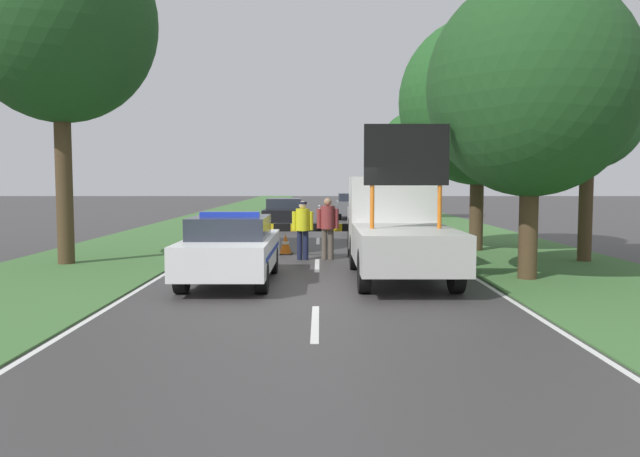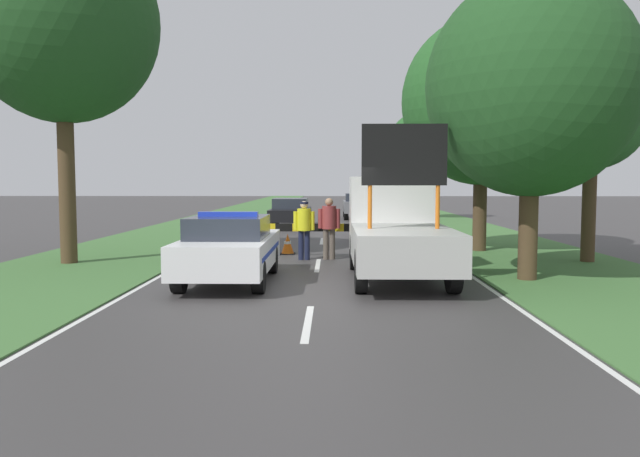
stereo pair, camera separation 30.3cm
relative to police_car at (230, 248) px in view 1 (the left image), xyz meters
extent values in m
plane|color=#3D3A3A|center=(1.87, -1.42, -0.76)|extent=(160.00, 160.00, 0.00)
cube|color=silver|center=(1.87, -3.91, -0.75)|extent=(0.12, 2.55, 0.01)
cube|color=silver|center=(1.87, 2.77, -0.75)|extent=(0.12, 2.55, 0.01)
cube|color=silver|center=(1.87, 9.44, -0.75)|extent=(0.12, 2.55, 0.01)
cube|color=silver|center=(1.87, 16.11, -0.75)|extent=(0.12, 2.55, 0.01)
cube|color=silver|center=(1.87, 22.78, -0.75)|extent=(0.12, 2.55, 0.01)
cube|color=silver|center=(1.87, 29.45, -0.75)|extent=(0.12, 2.55, 0.01)
cube|color=silver|center=(1.87, 36.13, -0.75)|extent=(0.12, 2.55, 0.01)
cube|color=silver|center=(1.87, 42.80, -0.75)|extent=(0.12, 2.55, 0.01)
cube|color=silver|center=(-1.77, 14.60, -0.75)|extent=(0.10, 66.24, 0.01)
cube|color=silver|center=(5.50, 14.60, -0.75)|extent=(0.10, 66.24, 0.01)
cube|color=#427038|center=(-4.26, 18.58, -0.74)|extent=(4.79, 120.00, 0.03)
cube|color=#427038|center=(7.99, 18.58, -0.74)|extent=(4.79, 120.00, 0.03)
cube|color=white|center=(0.00, 0.02, -0.09)|extent=(1.82, 4.41, 0.67)
cube|color=#282D38|center=(0.00, -0.12, 0.47)|extent=(1.60, 2.03, 0.46)
cylinder|color=black|center=(-0.79, 1.38, -0.43)|extent=(0.24, 0.65, 0.65)
cylinder|color=black|center=(0.79, 1.38, -0.43)|extent=(0.24, 0.65, 0.65)
cylinder|color=black|center=(-0.79, -1.35, -0.43)|extent=(0.24, 0.65, 0.65)
cylinder|color=black|center=(0.79, -1.35, -0.43)|extent=(0.24, 0.65, 0.65)
cube|color=#1E38C6|center=(0.00, -0.12, 0.75)|extent=(1.28, 0.24, 0.10)
cube|color=#193399|center=(0.00, 0.02, -0.06)|extent=(1.83, 3.61, 0.10)
cube|color=black|center=(0.00, 2.26, -0.16)|extent=(1.00, 0.08, 0.40)
cube|color=white|center=(3.73, 2.05, 0.63)|extent=(2.07, 1.61, 1.88)
cube|color=#232833|center=(3.73, 2.83, 0.97)|extent=(1.76, 0.04, 0.83)
cube|color=#B2B2AD|center=(3.73, -0.56, 0.08)|extent=(2.07, 3.60, 0.78)
cylinder|color=#D16619|center=(3.03, -0.56, 0.92)|extent=(0.09, 0.09, 0.90)
cylinder|color=#D16619|center=(4.43, -0.56, 0.92)|extent=(0.09, 0.09, 0.90)
cube|color=black|center=(3.73, -0.56, 2.00)|extent=(1.76, 0.12, 1.26)
cylinder|color=black|center=(2.82, 2.05, -0.31)|extent=(0.24, 0.89, 0.89)
cylinder|color=black|center=(4.65, 2.05, -0.31)|extent=(0.24, 0.89, 0.89)
cylinder|color=black|center=(2.82, -1.28, -0.31)|extent=(0.24, 0.89, 0.89)
cylinder|color=black|center=(4.65, -1.28, -0.31)|extent=(0.24, 0.89, 0.89)
cylinder|color=black|center=(0.38, 4.61, -0.38)|extent=(0.07, 0.07, 0.75)
cylinder|color=black|center=(2.79, 4.61, -0.38)|extent=(0.07, 0.07, 0.75)
cube|color=yellow|center=(0.33, 4.61, 0.11)|extent=(0.50, 0.08, 0.22)
cube|color=black|center=(0.84, 4.61, 0.11)|extent=(0.50, 0.08, 0.22)
cube|color=yellow|center=(1.34, 4.61, 0.11)|extent=(0.50, 0.08, 0.22)
cube|color=black|center=(1.84, 4.61, 0.11)|extent=(0.50, 0.08, 0.22)
cube|color=yellow|center=(2.34, 4.61, 0.11)|extent=(0.50, 0.08, 0.22)
cube|color=black|center=(2.84, 4.61, 0.11)|extent=(0.50, 0.08, 0.22)
cylinder|color=#191E38|center=(1.37, 3.94, -0.34)|extent=(0.15, 0.15, 0.83)
cylinder|color=#191E38|center=(1.54, 3.94, -0.34)|extent=(0.15, 0.15, 0.83)
cylinder|color=yellow|center=(1.45, 3.94, 0.38)|extent=(0.38, 0.38, 0.62)
cylinder|color=yellow|center=(1.22, 3.94, 0.35)|extent=(0.12, 0.12, 0.53)
cylinder|color=yellow|center=(1.69, 3.94, 0.35)|extent=(0.12, 0.12, 0.53)
sphere|color=beige|center=(1.45, 3.94, 0.80)|extent=(0.21, 0.21, 0.21)
cylinder|color=#141933|center=(1.45, 3.94, 0.85)|extent=(0.25, 0.25, 0.05)
cylinder|color=brown|center=(2.07, 4.03, -0.32)|extent=(0.16, 0.16, 0.87)
cylinder|color=brown|center=(2.25, 4.03, -0.32)|extent=(0.16, 0.16, 0.87)
cylinder|color=maroon|center=(2.16, 4.03, 0.44)|extent=(0.40, 0.40, 0.65)
cylinder|color=maroon|center=(1.91, 4.03, 0.40)|extent=(0.13, 0.13, 0.55)
cylinder|color=maroon|center=(2.41, 4.03, 0.40)|extent=(0.13, 0.13, 0.55)
sphere|color=#A57A5B|center=(2.16, 4.03, 0.87)|extent=(0.22, 0.22, 0.22)
cube|color=black|center=(0.89, 5.27, -0.74)|extent=(0.45, 0.45, 0.03)
cone|color=orange|center=(0.89, 5.27, -0.43)|extent=(0.38, 0.38, 0.59)
cylinder|color=white|center=(0.89, 5.27, -0.40)|extent=(0.21, 0.21, 0.08)
cube|color=black|center=(4.10, 5.44, -0.74)|extent=(0.36, 0.36, 0.03)
cone|color=orange|center=(4.10, 5.44, -0.49)|extent=(0.30, 0.30, 0.47)
cylinder|color=white|center=(4.10, 5.44, -0.47)|extent=(0.17, 0.17, 0.07)
cube|color=#B2B2B7|center=(3.97, 10.67, -0.01)|extent=(1.72, 4.62, 0.76)
cube|color=#282D38|center=(3.97, 10.54, 0.65)|extent=(1.52, 2.13, 0.56)
cylinder|color=black|center=(3.23, 12.11, -0.39)|extent=(0.24, 0.74, 0.74)
cylinder|color=black|center=(4.72, 12.11, -0.39)|extent=(0.24, 0.74, 0.74)
cylinder|color=black|center=(3.23, 9.24, -0.39)|extent=(0.24, 0.74, 0.74)
cylinder|color=black|center=(4.72, 9.24, -0.39)|extent=(0.24, 0.74, 0.74)
cube|color=black|center=(0.22, 16.90, -0.15)|extent=(1.85, 4.62, 0.56)
cube|color=#282D38|center=(0.22, 16.77, 0.38)|extent=(1.63, 2.13, 0.49)
cylinder|color=black|center=(-0.59, 18.34, -0.43)|extent=(0.24, 0.65, 0.65)
cylinder|color=black|center=(1.02, 18.34, -0.43)|extent=(0.24, 0.65, 0.65)
cylinder|color=black|center=(-0.59, 15.47, -0.43)|extent=(0.24, 0.65, 0.65)
cylinder|color=black|center=(1.02, 15.47, -0.43)|extent=(0.24, 0.65, 0.65)
cube|color=slate|center=(3.86, 23.28, -0.04)|extent=(1.88, 4.25, 0.65)
cube|color=#282D38|center=(3.86, 23.16, 0.51)|extent=(1.66, 1.96, 0.45)
cylinder|color=black|center=(3.04, 24.60, -0.36)|extent=(0.24, 0.79, 0.79)
cylinder|color=black|center=(4.68, 24.60, -0.36)|extent=(0.24, 0.79, 0.79)
cylinder|color=black|center=(3.04, 21.97, -0.36)|extent=(0.24, 0.79, 0.79)
cylinder|color=black|center=(4.68, 21.97, -0.36)|extent=(0.24, 0.79, 0.79)
cylinder|color=#4C3823|center=(6.60, 0.36, 0.53)|extent=(0.42, 0.42, 2.56)
ellipsoid|color=#1E471E|center=(6.60, 0.36, 3.53)|extent=(4.60, 4.60, 4.83)
cylinder|color=#4C3823|center=(9.21, 3.49, 0.73)|extent=(0.37, 0.37, 2.97)
ellipsoid|color=#2D662D|center=(9.21, 3.49, 3.33)|extent=(2.98, 2.98, 3.13)
cylinder|color=#4C3823|center=(7.20, 22.86, 0.84)|extent=(0.38, 0.38, 3.19)
ellipsoid|color=#235623|center=(7.20, 22.86, 3.67)|extent=(3.30, 3.30, 3.47)
cylinder|color=#4C3823|center=(-4.81, 2.94, 1.49)|extent=(0.43, 0.43, 4.49)
ellipsoid|color=#1E471E|center=(-4.81, 2.94, 5.61)|extent=(5.00, 5.00, 5.25)
cylinder|color=#4C3823|center=(6.89, 6.15, 0.66)|extent=(0.43, 0.43, 2.84)
ellipsoid|color=#235623|center=(6.89, 6.15, 3.94)|extent=(4.96, 4.96, 5.21)
camera|label=1|loc=(1.94, -13.53, 1.46)|focal=35.00mm
camera|label=2|loc=(2.24, -13.52, 1.46)|focal=35.00mm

